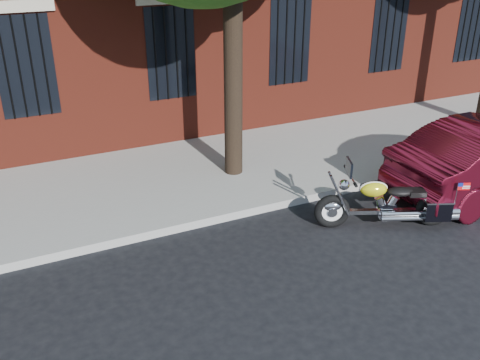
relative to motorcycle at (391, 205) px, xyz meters
name	(u,v)px	position (x,y,z in m)	size (l,w,h in m)	color
ground	(282,253)	(-2.07, 0.05, -0.42)	(120.00, 120.00, 0.00)	black
curb	(244,211)	(-2.07, 1.43, -0.35)	(40.00, 0.16, 0.15)	gray
sidewalk	(205,173)	(-2.07, 3.31, -0.35)	(40.00, 3.60, 0.15)	gray
motorcycle	(391,205)	(0.00, 0.00, 0.00)	(2.22, 1.34, 1.24)	black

